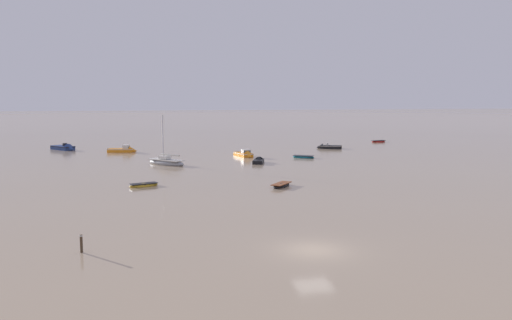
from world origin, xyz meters
name	(u,v)px	position (x,y,z in m)	size (l,w,h in m)	color
ground_plane	(314,250)	(0.00, 0.00, 0.00)	(800.00, 800.00, 0.00)	tan
rowboat_moored_1	(144,185)	(-10.75, 28.16, 0.15)	(3.57, 2.20, 0.53)	gold
motorboat_moored_1	(245,155)	(6.89, 54.95, 0.30)	(2.96, 5.46, 1.97)	orange
rowboat_moored_2	(378,141)	(43.20, 77.32, 0.16)	(3.79, 1.88, 0.57)	red
motorboat_moored_2	(65,149)	(-25.12, 74.47, 0.29)	(5.59, 6.20, 2.14)	navy
sailboat_moored_0	(166,162)	(-7.06, 47.58, 0.34)	(6.28, 6.83, 7.96)	gray
motorboat_moored_3	(327,147)	(26.11, 65.78, 0.24)	(5.29, 3.53, 1.72)	black
rowboat_moored_3	(303,157)	(16.26, 51.13, 0.16)	(3.84, 3.16, 0.59)	#197084
motorboat_moored_4	(259,161)	(7.33, 46.58, 0.20)	(2.81, 4.50, 1.46)	black
rowboat_moored_4	(281,185)	(4.70, 24.38, 0.16)	(3.29, 3.59, 0.57)	black
motorboat_moored_5	(125,150)	(-13.66, 67.82, 0.31)	(5.63, 2.75, 2.05)	orange
mooring_post_near	(81,244)	(-15.14, 2.94, 0.58)	(0.22, 0.22, 1.33)	#443323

